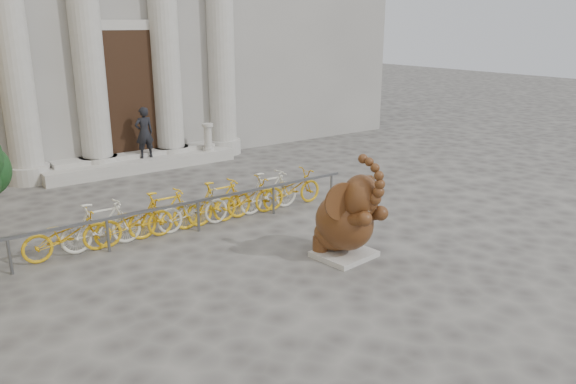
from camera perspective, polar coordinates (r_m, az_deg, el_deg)
ground at (r=10.50m, az=4.88°, el=-8.12°), size 80.00×80.00×0.00m
entrance_steps at (r=18.22m, az=-14.67°, el=2.84°), size 6.00×1.20×0.36m
elephant_statue at (r=10.88m, az=5.96°, el=-2.85°), size 1.41×1.62×2.12m
bike_rack at (r=12.63m, az=-9.65°, el=-1.48°), size 8.00×0.53×1.00m
pedestrian at (r=17.99m, az=-14.40°, el=5.86°), size 0.58×0.38×1.59m
balustrade_post at (r=18.71m, az=-8.13°, el=5.44°), size 0.36×0.36×0.89m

